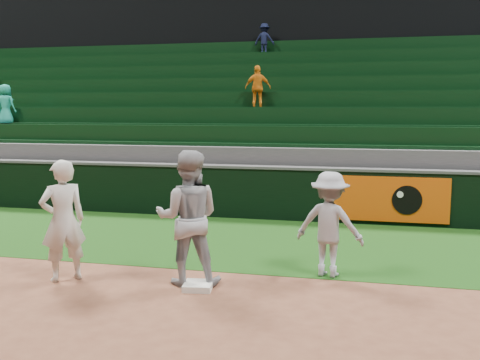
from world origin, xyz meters
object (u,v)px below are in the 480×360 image
Objects in this scene: first_base at (198,286)px; baserunner at (188,218)px; base_coach at (329,224)px; first_baseman at (63,221)px.

first_base is 0.20× the size of baserunner.
baserunner reaches higher than base_coach.
first_base is 1.00m from baserunner.
baserunner is (1.88, 0.27, 0.08)m from first_baseman.
first_baseman is 1.13× the size of base_coach.
first_baseman is at bearing -178.60° from first_base.
first_baseman is at bearing -4.13° from baserunner.
baserunner reaches higher than first_base.
first_base is at bearing 121.70° from baserunner.
base_coach is at bearing 29.91° from first_base.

